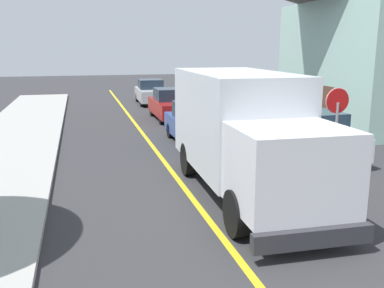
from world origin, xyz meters
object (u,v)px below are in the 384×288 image
object	(u,v)px
box_truck	(244,129)
parked_car_mid	(171,105)
parked_car_near	(196,124)
parked_van_across	(312,136)
stop_sign	(337,114)
parked_car_far	(151,92)

from	to	relation	value
box_truck	parked_car_mid	world-z (taller)	box_truck
box_truck	parked_car_near	bearing A→B (deg)	86.20
parked_car_near	parked_van_across	xyz separation A→B (m)	(3.37, -3.26, 0.00)
stop_sign	parked_van_across	bearing A→B (deg)	81.57
parked_car_near	parked_car_mid	xyz separation A→B (m)	(0.23, 6.18, 0.00)
parked_car_near	box_truck	bearing A→B (deg)	-93.80
parked_car_far	stop_sign	size ratio (longest dim) A/B	1.68
box_truck	stop_sign	xyz separation A→B (m)	(3.52, 1.20, 0.09)
box_truck	parked_car_far	xyz separation A→B (m)	(0.68, 19.33, -0.97)
parked_car_near	stop_sign	xyz separation A→B (m)	(3.10, -5.08, 1.06)
box_truck	parked_car_near	xyz separation A→B (m)	(0.42, 6.28, -0.97)
stop_sign	parked_car_near	bearing A→B (deg)	121.39
parked_car_far	stop_sign	bearing A→B (deg)	-81.11
parked_car_near	parked_car_far	xyz separation A→B (m)	(0.26, 13.05, 0.00)
parked_car_mid	stop_sign	xyz separation A→B (m)	(2.86, -11.26, 1.06)
parked_car_far	stop_sign	distance (m)	18.38
parked_car_mid	parked_car_near	bearing A→B (deg)	-92.17
box_truck	parked_van_across	bearing A→B (deg)	38.58
box_truck	parked_car_mid	distance (m)	12.51
parked_van_across	parked_car_far	bearing A→B (deg)	100.79
parked_car_far	stop_sign	world-z (taller)	stop_sign
parked_car_far	parked_car_near	bearing A→B (deg)	-91.15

